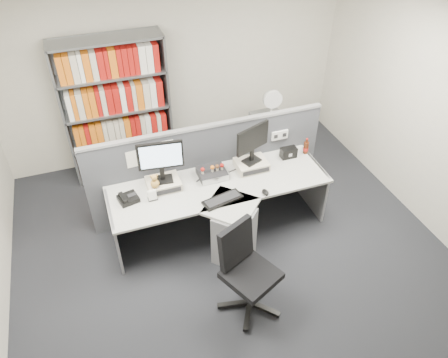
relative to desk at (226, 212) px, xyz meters
name	(u,v)px	position (x,y,z in m)	size (l,w,h in m)	color
ground	(243,275)	(0.00, -0.60, -0.46)	(5.50, 5.50, 0.00)	#25272C
room_shell	(249,146)	(0.00, -0.60, 1.33)	(5.04, 5.54, 2.72)	beige
partition	(208,168)	(0.00, 0.65, 0.19)	(3.00, 0.08, 1.27)	#43464D
desk	(226,212)	(0.00, 0.00, 0.00)	(2.60, 1.20, 0.72)	#B1B1AB
monitor_riser_left	(164,184)	(-0.63, 0.38, 0.31)	(0.38, 0.31, 0.10)	beige
monitor_riser_right	(251,165)	(0.47, 0.38, 0.31)	(0.38, 0.31, 0.10)	beige
monitor_left	(161,159)	(-0.63, 0.38, 0.67)	(0.51, 0.19, 0.52)	black
monitor_right	(253,141)	(0.47, 0.38, 0.66)	(0.46, 0.22, 0.49)	black
desktop_pc	(212,173)	(-0.03, 0.38, 0.31)	(0.33, 0.29, 0.09)	black
figurines	(214,168)	(-0.02, 0.37, 0.40)	(0.29, 0.05, 0.09)	beige
keyboard	(223,200)	(-0.06, -0.07, 0.28)	(0.48, 0.26, 0.03)	black
mouse	(265,192)	(0.44, -0.12, 0.28)	(0.07, 0.11, 0.04)	black
desk_phone	(128,198)	(-1.06, 0.28, 0.30)	(0.25, 0.23, 0.09)	black
desk_calendar	(152,196)	(-0.80, 0.21, 0.32)	(0.10, 0.08, 0.13)	black
plush_toy	(155,182)	(-0.74, 0.30, 0.44)	(0.10, 0.10, 0.17)	#AF843A
speaker	(288,153)	(1.00, 0.44, 0.33)	(0.20, 0.11, 0.13)	black
cola_bottle	(306,148)	(1.25, 0.44, 0.35)	(0.07, 0.07, 0.22)	#3F190A
shelving_unit	(118,112)	(-0.90, 1.85, 0.52)	(1.41, 0.40, 2.00)	slate
filing_cabinet	(269,139)	(1.20, 1.40, -0.11)	(0.45, 0.61, 0.70)	slate
desk_fan	(272,101)	(1.20, 1.40, 0.53)	(0.27, 0.16, 0.45)	white
office_chair	(245,268)	(-0.11, -0.91, 0.08)	(0.67, 0.66, 1.01)	silver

